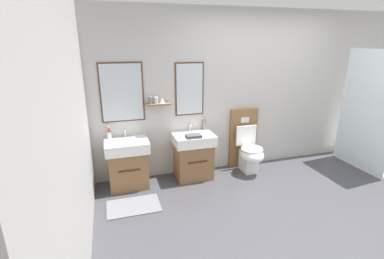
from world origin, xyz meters
The scene contains 13 objects.
ground_plane centered at (0.00, 0.00, -0.05)m, with size 6.70×4.62×0.10m, color #3D3D42.
wall_back centered at (-0.02, 1.65, 1.28)m, with size 5.50×0.27×2.55m.
wall_left centered at (-2.69, 0.00, 1.28)m, with size 0.12×3.42×2.55m, color #B7B5B2.
bath_mat centered at (-2.14, 0.79, 0.01)m, with size 0.68×0.44×0.01m, color slate.
vanity_sink_left centered at (-2.14, 1.39, 0.37)m, with size 0.61×0.49×0.71m.
tap_on_left_sink centered at (-2.14, 1.56, 0.78)m, with size 0.03×0.13×0.11m.
vanity_sink_right centered at (-1.14, 1.39, 0.37)m, with size 0.61×0.49×0.71m.
tap_on_right_sink centered at (-1.14, 1.56, 0.78)m, with size 0.03×0.13×0.11m.
toilet centered at (-0.20, 1.39, 0.38)m, with size 0.48×0.63×1.00m.
toothbrush_cup centered at (-2.36, 1.55, 0.77)m, with size 0.07×0.07×0.21m.
soap_dispenser centered at (-0.90, 1.56, 0.79)m, with size 0.06×0.06×0.20m.
folded_hand_towel centered at (-1.18, 1.24, 0.73)m, with size 0.22×0.16×0.04m, color #47474C.
shower_tray centered at (1.95, 0.91, 0.39)m, with size 1.03×1.01×1.95m.
Camera 1 is at (-2.32, -2.47, 2.07)m, focal length 26.20 mm.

